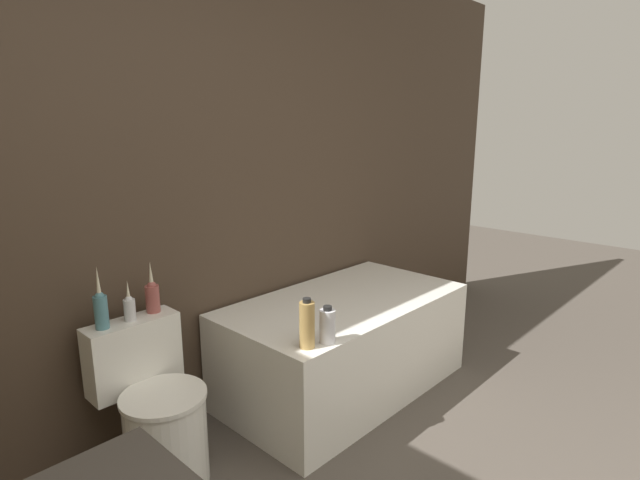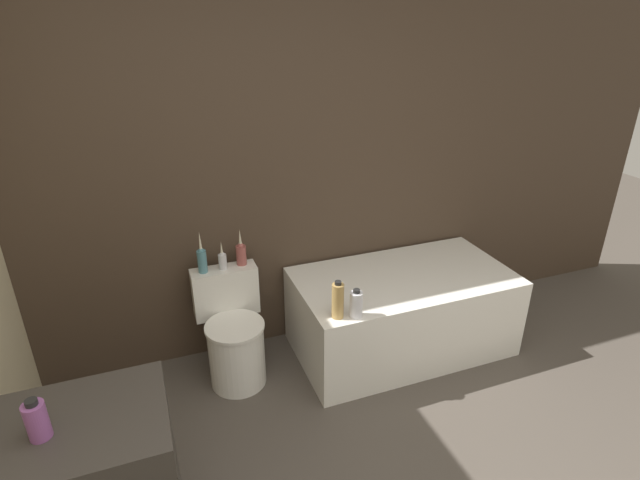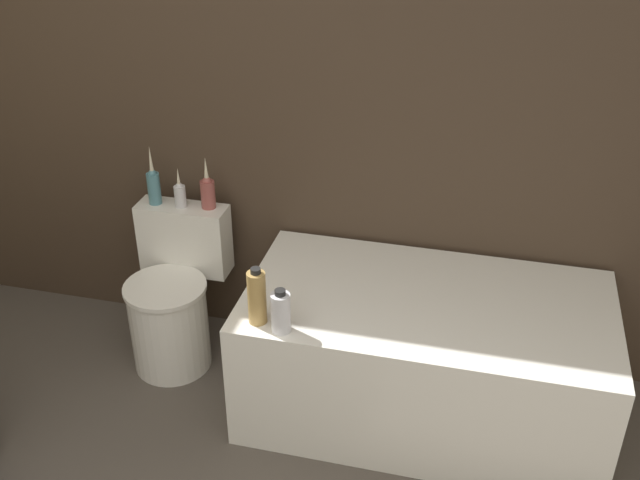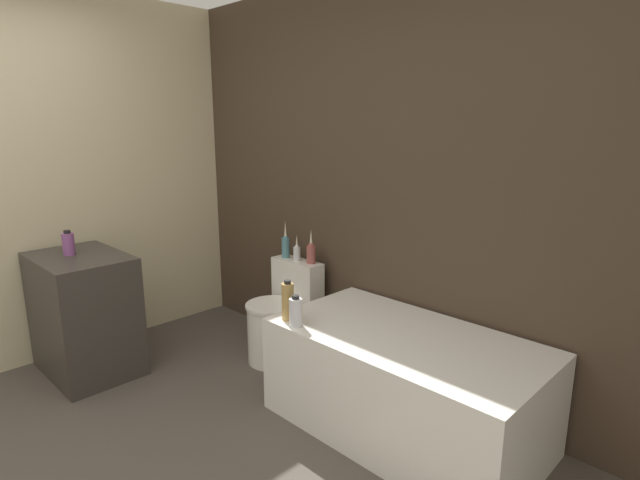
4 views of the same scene
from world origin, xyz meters
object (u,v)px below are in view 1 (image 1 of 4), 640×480
object	(u,v)px
bathtub	(344,343)
toilet	(158,415)
vase_bronze	(152,295)
vase_silver	(129,307)
shampoo_bottle_short	(327,326)
vase_gold	(101,308)
shampoo_bottle_tall	(307,324)

from	to	relation	value
bathtub	toilet	bearing A→B (deg)	175.19
vase_bronze	vase_silver	bearing A→B (deg)	-169.94
bathtub	shampoo_bottle_short	distance (m)	0.71
vase_bronze	vase_gold	bearing A→B (deg)	-175.48
vase_silver	shampoo_bottle_short	xyz separation A→B (m)	(0.65, -0.61, -0.11)
toilet	shampoo_bottle_tall	distance (m)	0.78
toilet	shampoo_bottle_tall	bearing A→B (deg)	-36.02
vase_gold	shampoo_bottle_tall	size ratio (longest dim) A/B	1.18
vase_silver	shampoo_bottle_tall	bearing A→B (deg)	-46.59
vase_bronze	toilet	bearing A→B (deg)	-121.62
vase_silver	shampoo_bottle_short	size ratio (longest dim) A/B	1.06
vase_silver	shampoo_bottle_short	world-z (taller)	vase_silver
vase_bronze	shampoo_bottle_short	distance (m)	0.84
vase_gold	vase_bronze	xyz separation A→B (m)	(0.25, 0.02, -0.01)
vase_bronze	shampoo_bottle_short	world-z (taller)	vase_bronze
bathtub	vase_bronze	size ratio (longest dim) A/B	5.97
vase_bronze	shampoo_bottle_tall	size ratio (longest dim) A/B	1.04
toilet	vase_silver	bearing A→B (deg)	90.00
shampoo_bottle_tall	shampoo_bottle_short	xyz separation A→B (m)	(0.10, -0.03, -0.03)
bathtub	shampoo_bottle_tall	world-z (taller)	shampoo_bottle_tall
vase_gold	vase_bronze	size ratio (longest dim) A/B	1.14
toilet	shampoo_bottle_short	xyz separation A→B (m)	(0.65, -0.43, 0.35)
shampoo_bottle_short	bathtub	bearing A→B (deg)	33.08
toilet	vase_gold	distance (m)	0.54
shampoo_bottle_tall	shampoo_bottle_short	size ratio (longest dim) A/B	1.32
vase_gold	vase_silver	distance (m)	0.13
toilet	vase_gold	bearing A→B (deg)	124.30
vase_silver	shampoo_bottle_tall	xyz separation A→B (m)	(0.55, -0.58, -0.08)
vase_gold	shampoo_bottle_tall	distance (m)	0.90
shampoo_bottle_short	vase_silver	bearing A→B (deg)	136.71
bathtub	vase_gold	world-z (taller)	vase_gold
shampoo_bottle_short	vase_gold	bearing A→B (deg)	141.58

